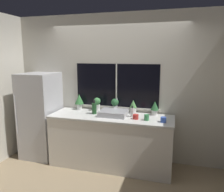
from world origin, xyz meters
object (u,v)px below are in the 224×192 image
object	(u,v)px
mug_blue	(163,120)
potted_plant_left	(97,104)
mug_red	(136,117)
soap_bottle	(132,112)
refrigerator	(41,115)
potted_plant_far_right	(155,107)
mug_green	(147,117)
sink	(114,113)
potted_plant_right	(133,106)
bottle_tall	(94,108)
potted_plant_far_left	(79,100)
potted_plant_center	(115,104)

from	to	relation	value
mug_blue	potted_plant_left	bearing A→B (deg)	162.09
mug_blue	mug_red	distance (m)	0.45
soap_bottle	refrigerator	bearing A→B (deg)	179.63
potted_plant_far_right	soap_bottle	bearing A→B (deg)	-147.21
potted_plant_left	mug_green	xyz separation A→B (m)	(0.98, -0.37, -0.09)
potted_plant_far_right	mug_red	world-z (taller)	potted_plant_far_right
sink	mug_red	distance (m)	0.42
potted_plant_left	potted_plant_far_right	size ratio (longest dim) A/B	1.03
potted_plant_right	mug_red	distance (m)	0.38
refrigerator	mug_blue	xyz separation A→B (m)	(2.32, -0.18, 0.15)
potted_plant_far_right	mug_blue	world-z (taller)	potted_plant_far_right
bottle_tall	refrigerator	bearing A→B (deg)	179.62
bottle_tall	mug_green	world-z (taller)	bottle_tall
potted_plant_left	potted_plant_far_right	xyz separation A→B (m)	(1.07, 0.00, 0.00)
soap_bottle	potted_plant_left	bearing A→B (deg)	162.29
potted_plant_far_right	sink	bearing A→B (deg)	-161.05
sink	potted_plant_left	world-z (taller)	sink
sink	soap_bottle	xyz separation A→B (m)	(0.33, 0.01, 0.03)
potted_plant_left	soap_bottle	size ratio (longest dim) A/B	1.31
refrigerator	mug_blue	world-z (taller)	refrigerator
mug_green	mug_red	size ratio (longest dim) A/B	1.01
mug_blue	mug_red	bearing A→B (deg)	173.21
mug_blue	mug_red	world-z (taller)	mug_blue
potted_plant_left	mug_red	world-z (taller)	potted_plant_left
mug_green	mug_blue	bearing A→B (deg)	-7.05
sink	potted_plant_right	size ratio (longest dim) A/B	1.90
potted_plant_far_left	soap_bottle	world-z (taller)	potted_plant_far_left
potted_plant_far_left	potted_plant_right	xyz separation A→B (m)	(1.05, 0.00, -0.05)
mug_green	mug_red	distance (m)	0.18
potted_plant_center	mug_red	distance (m)	0.57
mug_red	refrigerator	bearing A→B (deg)	176.01
mug_blue	potted_plant_center	bearing A→B (deg)	155.74
potted_plant_far_left	mug_green	world-z (taller)	potted_plant_far_left
sink	potted_plant_center	distance (m)	0.26
sink	mug_green	distance (m)	0.60
potted_plant_center	sink	bearing A→B (deg)	-81.35
bottle_tall	mug_red	bearing A→B (deg)	-9.13
potted_plant_left	soap_bottle	bearing A→B (deg)	-17.71
potted_plant_far_left	potted_plant_right	bearing A→B (deg)	0.00
soap_bottle	mug_red	bearing A→B (deg)	-56.56
sink	potted_plant_right	bearing A→B (deg)	37.84
potted_plant_right	potted_plant_far_right	distance (m)	0.38
mug_blue	sink	bearing A→B (deg)	168.98
refrigerator	potted_plant_far_left	size ratio (longest dim) A/B	5.43
potted_plant_center	potted_plant_left	bearing A→B (deg)	180.00
soap_bottle	mug_red	world-z (taller)	soap_bottle
potted_plant_center	potted_plant_far_right	size ratio (longest dim) A/B	1.04
refrigerator	mug_blue	distance (m)	2.33
potted_plant_right	sink	bearing A→B (deg)	-142.16
potted_plant_left	bottle_tall	xyz separation A→B (m)	(0.03, -0.22, -0.03)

